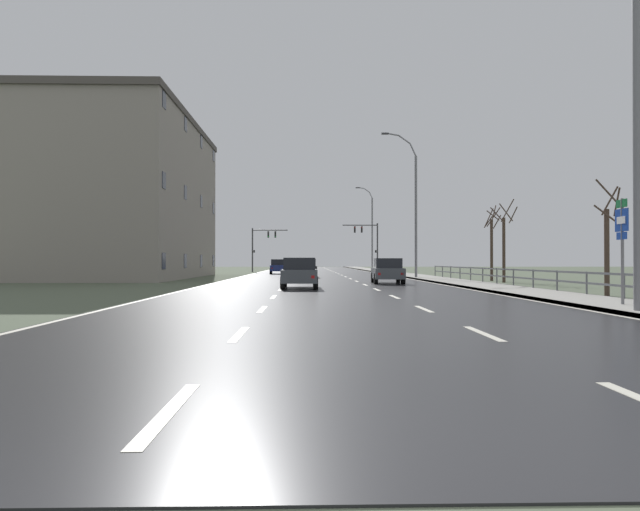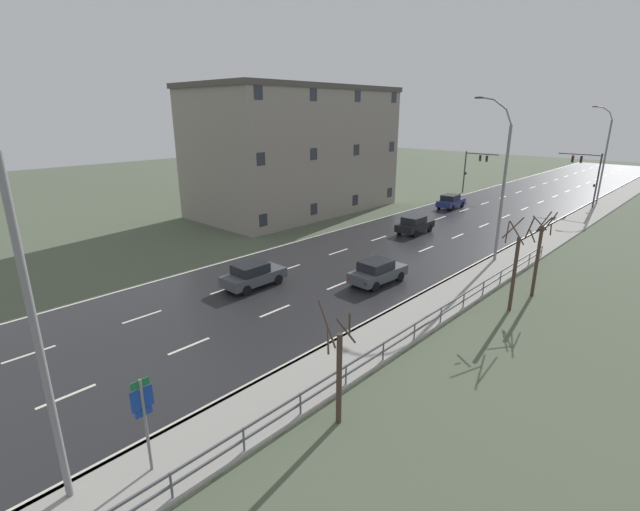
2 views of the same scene
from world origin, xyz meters
TOP-DOWN VIEW (x-y plane):
  - ground_plane at (0.00, 48.00)m, footprint 160.00×160.00m
  - road_asphalt_strip at (0.00, 60.00)m, footprint 14.00×120.00m
  - sidewalk_right at (8.43, 60.00)m, footprint 3.00×120.00m
  - guardrail at (9.85, 25.84)m, footprint 0.07×35.82m
  - street_lamp_foreground at (7.45, 11.12)m, footprint 2.57×0.24m
  - street_lamp_midground at (7.42, 40.58)m, footprint 2.83×0.24m
  - street_lamp_distant at (7.47, 70.03)m, footprint 2.29×0.24m
  - highway_sign at (8.39, 13.20)m, footprint 0.09×0.68m
  - traffic_signal_right at (6.84, 66.94)m, footprint 4.52×0.36m
  - traffic_signal_left at (-6.77, 66.81)m, footprint 4.52×0.36m
  - car_distant at (3.93, 30.96)m, footprint 1.99×4.18m
  - car_far_right at (-1.12, 43.56)m, footprint 1.88×4.12m
  - car_near_right at (-4.06, 56.00)m, footprint 1.97×4.17m
  - car_mid_centre at (-1.42, 25.12)m, footprint 1.84×4.10m
  - brick_building at (-16.39, 43.35)m, footprint 12.01×22.29m
  - bare_tree_near at (11.06, 18.88)m, footprint 1.15×1.16m
  - bare_tree_mid at (11.78, 32.66)m, footprint 1.56×1.79m
  - bare_tree_far at (12.00, 35.66)m, footprint 1.17×1.21m

SIDE VIEW (x-z plane):
  - ground_plane at x=0.00m, z-range -0.12..0.00m
  - road_asphalt_strip at x=0.00m, z-range 0.00..0.02m
  - sidewalk_right at x=8.43m, z-range 0.00..0.12m
  - guardrail at x=9.85m, z-range 0.21..1.21m
  - car_distant at x=3.93m, z-range 0.02..1.59m
  - car_far_right at x=-1.12m, z-range 0.02..1.59m
  - car_near_right at x=-4.06m, z-range 0.02..1.59m
  - car_mid_centre at x=-1.42m, z-range 0.02..1.59m
  - bare_tree_near at x=11.06m, z-range -0.27..4.41m
  - highway_sign at x=8.39m, z-range 0.46..3.75m
  - bare_tree_far at x=12.00m, z-range -0.08..5.14m
  - bare_tree_mid at x=11.78m, z-range -0.17..5.29m
  - traffic_signal_left at x=-6.77m, z-range 1.03..6.57m
  - traffic_signal_right at x=6.84m, z-range 1.12..7.30m
  - street_lamp_distant at x=7.47m, z-range -0.09..11.10m
  - street_lamp_foreground at x=7.45m, z-range -0.13..11.33m
  - street_lamp_midground at x=7.42m, z-range -0.15..11.45m
  - brick_building at x=-16.39m, z-range 0.01..13.16m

